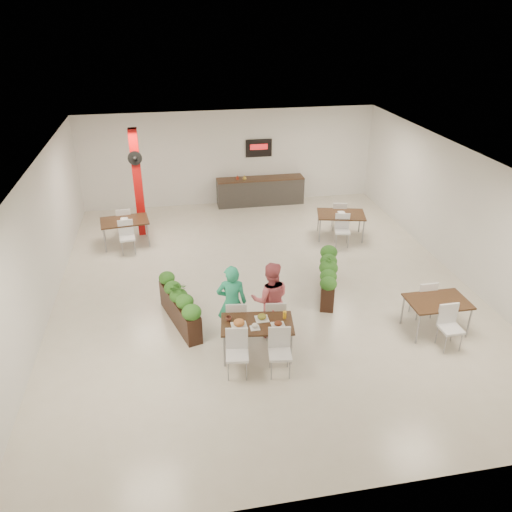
# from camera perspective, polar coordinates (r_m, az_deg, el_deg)

# --- Properties ---
(ground) EXTENTS (12.00, 12.00, 0.00)m
(ground) POSITION_cam_1_polar(r_m,az_deg,el_deg) (12.45, 0.87, -3.43)
(ground) COLOR beige
(ground) RESTS_ON ground
(room_shell) EXTENTS (10.10, 12.10, 3.22)m
(room_shell) POSITION_cam_1_polar(r_m,az_deg,el_deg) (11.57, 0.94, 5.18)
(room_shell) COLOR white
(room_shell) RESTS_ON ground
(red_column) EXTENTS (0.40, 0.41, 3.20)m
(red_column) POSITION_cam_1_polar(r_m,az_deg,el_deg) (15.09, -13.35, 8.22)
(red_column) COLOR #B00B0B
(red_column) RESTS_ON ground
(service_counter) EXTENTS (3.00, 0.64, 2.20)m
(service_counter) POSITION_cam_1_polar(r_m,az_deg,el_deg) (17.48, 0.49, 7.51)
(service_counter) COLOR #322E2C
(service_counter) RESTS_ON ground
(main_table) EXTENTS (1.50, 1.77, 0.92)m
(main_table) POSITION_cam_1_polar(r_m,az_deg,el_deg) (9.82, 0.07, -8.22)
(main_table) COLOR #331C11
(main_table) RESTS_ON ground
(diner_man) EXTENTS (0.67, 0.49, 1.70)m
(diner_man) POSITION_cam_1_polar(r_m,az_deg,el_deg) (10.19, -2.77, -5.39)
(diner_man) COLOR #26A577
(diner_man) RESTS_ON ground
(diner_woman) EXTENTS (0.89, 0.74, 1.68)m
(diner_woman) POSITION_cam_1_polar(r_m,az_deg,el_deg) (10.31, 1.65, -5.00)
(diner_woman) COLOR #DE626D
(diner_woman) RESTS_ON ground
(planter_left) EXTENTS (0.86, 1.91, 1.03)m
(planter_left) POSITION_cam_1_polar(r_m,az_deg,el_deg) (10.93, -8.77, -5.32)
(planter_left) COLOR black
(planter_left) RESTS_ON ground
(planter_right) EXTENTS (0.86, 1.82, 0.99)m
(planter_right) POSITION_cam_1_polar(r_m,az_deg,el_deg) (12.05, 8.23, -2.15)
(planter_right) COLOR black
(planter_right) RESTS_ON ground
(side_table_a) EXTENTS (1.43, 1.66, 0.92)m
(side_table_a) POSITION_cam_1_polar(r_m,az_deg,el_deg) (14.84, -14.76, 3.58)
(side_table_a) COLOR #331C11
(side_table_a) RESTS_ON ground
(side_table_b) EXTENTS (1.56, 1.67, 0.92)m
(side_table_b) POSITION_cam_1_polar(r_m,az_deg,el_deg) (15.02, 9.68, 4.40)
(side_table_b) COLOR #331C11
(side_table_b) RESTS_ON ground
(side_table_c) EXTENTS (1.26, 1.62, 0.92)m
(side_table_c) POSITION_cam_1_polar(r_m,az_deg,el_deg) (11.17, 20.00, -5.33)
(side_table_c) COLOR #331C11
(side_table_c) RESTS_ON ground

